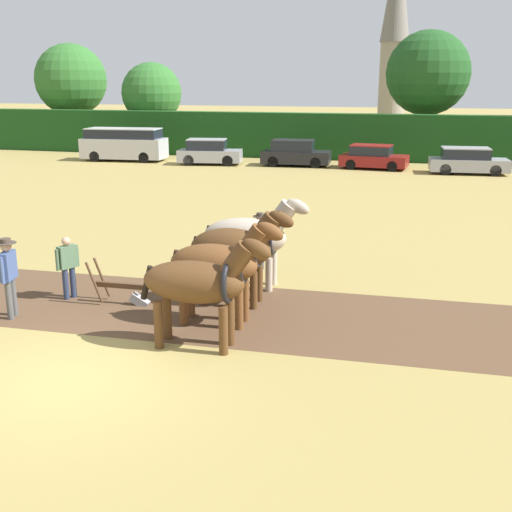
{
  "coord_description": "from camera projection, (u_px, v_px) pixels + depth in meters",
  "views": [
    {
      "loc": [
        5.93,
        -9.14,
        5.11
      ],
      "look_at": [
        2.01,
        4.93,
        1.1
      ],
      "focal_mm": 45.0,
      "sensor_mm": 36.0,
      "label": 1
    }
  ],
  "objects": [
    {
      "name": "tree_center_left",
      "position": [
        428.0,
        73.0,
        42.89
      ],
      "size": [
        5.59,
        5.59,
        8.36
      ],
      "color": "brown",
      "rests_on": "ground"
    },
    {
      "name": "ground_plane",
      "position": [
        72.0,
        378.0,
        11.38
      ],
      "size": [
        240.0,
        240.0,
        0.0
      ],
      "primitive_type": "plane",
      "color": "#998447"
    },
    {
      "name": "parked_van",
      "position": [
        124.0,
        144.0,
        41.81
      ],
      "size": [
        5.56,
        2.51,
        2.1
      ],
      "rotation": [
        0.0,
        0.0,
        0.09
      ],
      "color": "#BCBCC1",
      "rests_on": "ground"
    },
    {
      "name": "plowed_furrow_strip",
      "position": [
        14.0,
        294.0,
        15.83
      ],
      "size": [
        36.07,
        5.32,
        0.01
      ],
      "primitive_type": "cube",
      "rotation": [
        0.0,
        0.0,
        0.04
      ],
      "color": "brown",
      "rests_on": "ground"
    },
    {
      "name": "parked_car_center_left",
      "position": [
        295.0,
        153.0,
        39.33
      ],
      "size": [
        4.28,
        2.12,
        1.59
      ],
      "rotation": [
        0.0,
        0.0,
        0.07
      ],
      "color": "black",
      "rests_on": "ground"
    },
    {
      "name": "church_spire",
      "position": [
        395.0,
        27.0,
        65.76
      ],
      "size": [
        3.04,
        3.04,
        19.76
      ],
      "color": "gray",
      "rests_on": "ground"
    },
    {
      "name": "farmer_at_plow",
      "position": [
        68.0,
        264.0,
        15.34
      ],
      "size": [
        0.37,
        0.58,
        1.53
      ],
      "rotation": [
        0.0,
        0.0,
        -0.45
      ],
      "color": "#28334C",
      "rests_on": "ground"
    },
    {
      "name": "farmer_beside_team",
      "position": [
        260.0,
        237.0,
        17.8
      ],
      "size": [
        0.48,
        0.47,
        1.59
      ],
      "rotation": [
        0.0,
        0.0,
        0.8
      ],
      "color": "#4C4C4C",
      "rests_on": "ground"
    },
    {
      "name": "draft_horse_lead_left",
      "position": [
        199.0,
        283.0,
        12.38
      ],
      "size": [
        2.72,
        0.95,
        2.35
      ],
      "rotation": [
        0.0,
        0.0,
        0.04
      ],
      "color": "#513319",
      "rests_on": "ground"
    },
    {
      "name": "parked_car_center_right",
      "position": [
        468.0,
        161.0,
        36.02
      ],
      "size": [
        4.44,
        2.22,
        1.47
      ],
      "rotation": [
        0.0,
        0.0,
        0.09
      ],
      "color": "#9E9EA8",
      "rests_on": "ground"
    },
    {
      "name": "parked_car_left",
      "position": [
        209.0,
        152.0,
        40.0
      ],
      "size": [
        4.14,
        2.35,
        1.58
      ],
      "rotation": [
        0.0,
        0.0,
        0.17
      ],
      "color": "#9E9EA8",
      "rests_on": "ground"
    },
    {
      "name": "parked_car_center",
      "position": [
        373.0,
        157.0,
        38.09
      ],
      "size": [
        4.05,
        2.18,
        1.41
      ],
      "rotation": [
        0.0,
        0.0,
        -0.09
      ],
      "color": "maroon",
      "rests_on": "ground"
    },
    {
      "name": "farmer_onlooker_left",
      "position": [
        8.0,
        271.0,
        14.03
      ],
      "size": [
        0.46,
        0.68,
        1.81
      ],
      "rotation": [
        0.0,
        0.0,
        0.23
      ],
      "color": "#4C4C4C",
      "rests_on": "ground"
    },
    {
      "name": "plow",
      "position": [
        125.0,
        291.0,
        15.09
      ],
      "size": [
        1.49,
        0.47,
        1.13
      ],
      "rotation": [
        0.0,
        0.0,
        0.04
      ],
      "color": "#4C331E",
      "rests_on": "ground"
    },
    {
      "name": "tree_far_left",
      "position": [
        71.0,
        80.0,
        49.76
      ],
      "size": [
        5.49,
        5.49,
        7.88
      ],
      "color": "#423323",
      "rests_on": "ground"
    },
    {
      "name": "draft_horse_lead_right",
      "position": [
        219.0,
        264.0,
        13.63
      ],
      "size": [
        2.63,
        0.99,
        2.38
      ],
      "rotation": [
        0.0,
        0.0,
        0.04
      ],
      "color": "brown",
      "rests_on": "ground"
    },
    {
      "name": "draft_horse_trail_right",
      "position": [
        249.0,
        237.0,
        16.13
      ],
      "size": [
        2.85,
        1.1,
        2.41
      ],
      "rotation": [
        0.0,
        0.0,
        0.04
      ],
      "color": "#B2A38E",
      "rests_on": "ground"
    },
    {
      "name": "hedgerow",
      "position": [
        344.0,
        137.0,
        42.3
      ],
      "size": [
        57.71,
        1.24,
        3.0
      ],
      "primitive_type": "cube",
      "color": "#194719",
      "rests_on": "ground"
    },
    {
      "name": "draft_horse_trail_left",
      "position": [
        235.0,
        249.0,
        14.88
      ],
      "size": [
        2.61,
        1.09,
        2.36
      ],
      "rotation": [
        0.0,
        0.0,
        0.04
      ],
      "color": "#513319",
      "rests_on": "ground"
    },
    {
      "name": "tree_left",
      "position": [
        152.0,
        93.0,
        47.85
      ],
      "size": [
        4.46,
        4.46,
        6.42
      ],
      "color": "brown",
      "rests_on": "ground"
    }
  ]
}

